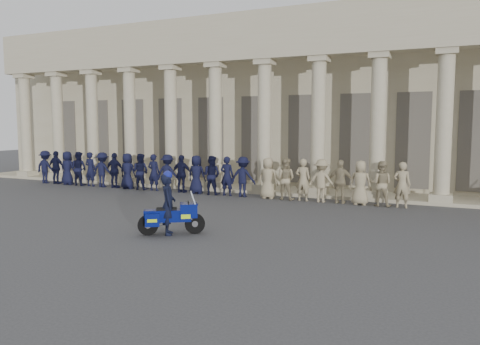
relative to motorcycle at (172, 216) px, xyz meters
name	(u,v)px	position (x,y,z in m)	size (l,w,h in m)	color
ground	(210,230)	(0.73, 1.01, -0.56)	(90.00, 90.00, 0.00)	#3D3D40
building	(327,103)	(0.73, 15.75, 3.97)	(40.00, 12.50, 9.00)	tan
officer_rank	(187,174)	(-3.99, 7.58, 0.36)	(19.91, 0.69, 1.83)	black
motorcycle	(172,216)	(0.00, 0.00, 0.00)	(1.75, 1.36, 1.28)	black
rider	(168,203)	(-0.09, -0.06, 0.40)	(0.73, 0.80, 1.92)	black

